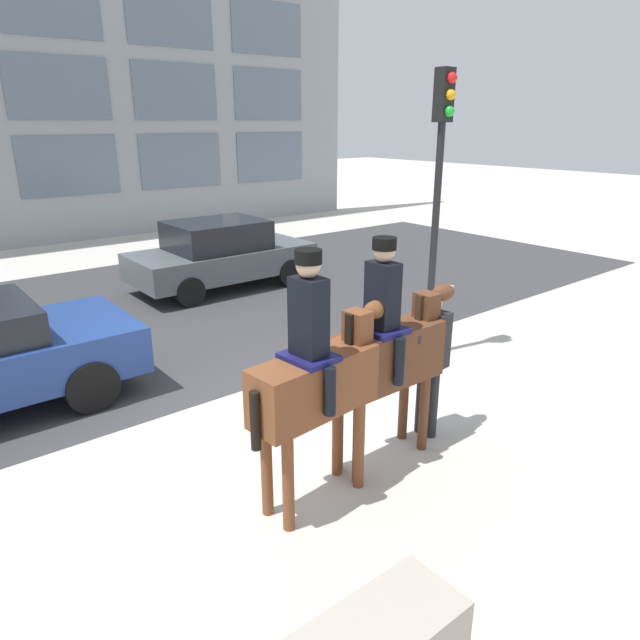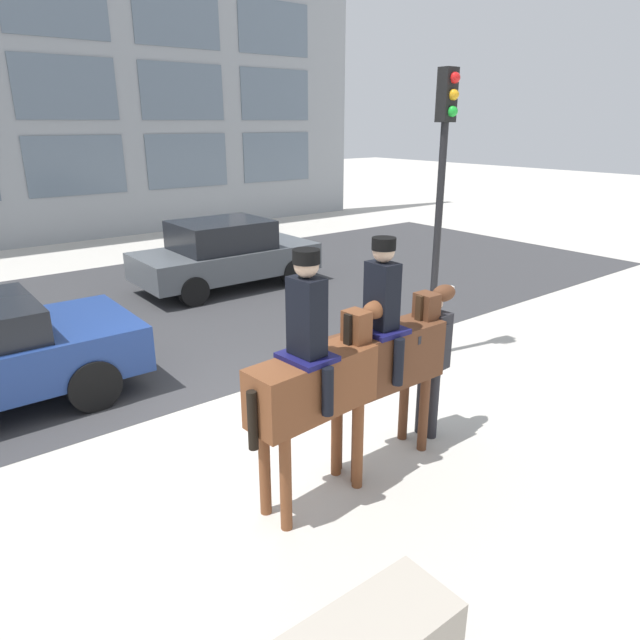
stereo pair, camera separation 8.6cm
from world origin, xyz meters
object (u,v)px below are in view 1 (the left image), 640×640
Objects in this scene: pedestrian_bystander at (430,354)px; street_car_far_lane at (221,254)px; mounted_horse_companion at (387,350)px; traffic_light at (439,174)px; mounted_horse_lead at (317,377)px.

street_car_far_lane is at bearing -105.44° from pedestrian_bystander.
pedestrian_bystander is 0.44× the size of street_car_far_lane.
mounted_horse_companion is 0.59× the size of traffic_light.
mounted_horse_lead is 8.02m from street_car_far_lane.
mounted_horse_companion is 1.42× the size of pedestrian_bystander.
pedestrian_bystander reaches higher than street_car_far_lane.
pedestrian_bystander is 7.35m from street_car_far_lane.
mounted_horse_companion is at bearing -147.94° from traffic_light.
traffic_light reaches higher than mounted_horse_lead.
mounted_horse_companion reaches higher than street_car_far_lane.
mounted_horse_companion is at bearing -2.09° from pedestrian_bystander.
mounted_horse_lead is 1.81m from pedestrian_bystander.
traffic_light is at bearing 31.86° from mounted_horse_companion.
pedestrian_bystander is at bearing -100.44° from street_car_far_lane.
street_car_far_lane is 5.99m from traffic_light.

